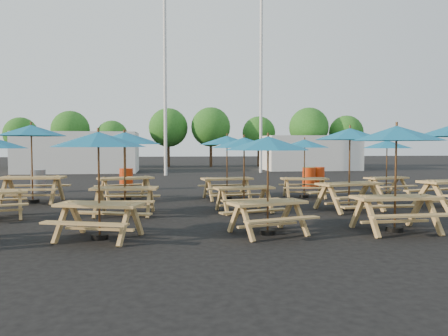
{
  "coord_description": "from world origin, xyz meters",
  "views": [
    {
      "loc": [
        -2.0,
        -13.43,
        1.89
      ],
      "look_at": [
        0.0,
        1.5,
        1.1
      ],
      "focal_mm": 35.0,
      "sensor_mm": 36.0,
      "label": 1
    }
  ],
  "objects": [
    {
      "name": "tree_2",
      "position": [
        -6.39,
        23.65,
        2.62
      ],
      "size": [
        2.59,
        2.59,
        3.93
      ],
      "color": "#382314",
      "rests_on": "ground"
    },
    {
      "name": "waste_bin_1",
      "position": [
        -3.66,
        5.38,
        0.45
      ],
      "size": [
        0.56,
        0.56,
        0.91
      ],
      "primitive_type": "cylinder",
      "color": "red",
      "rests_on": "ground"
    },
    {
      "name": "tree_1",
      "position": [
        -9.74,
        23.9,
        3.15
      ],
      "size": [
        3.11,
        3.11,
        4.72
      ],
      "color": "#382314",
      "rests_on": "ground"
    },
    {
      "name": "tree_3",
      "position": [
        -1.75,
        24.72,
        3.41
      ],
      "size": [
        3.36,
        3.36,
        5.09
      ],
      "color": "#382314",
      "rests_on": "ground"
    },
    {
      "name": "picnic_unit_2",
      "position": [
        -6.34,
        1.52,
        2.22
      ],
      "size": [
        2.37,
        2.37,
        2.57
      ],
      "rotation": [
        0.0,
        0.0,
        -0.06
      ],
      "color": "tan",
      "rests_on": "ground"
    },
    {
      "name": "picnic_unit_4",
      "position": [
        -3.1,
        -1.43,
        1.94
      ],
      "size": [
        2.14,
        2.14,
        2.25
      ],
      "rotation": [
        0.0,
        0.0,
        -0.1
      ],
      "color": "tan",
      "rests_on": "ground"
    },
    {
      "name": "waste_bin_3",
      "position": [
        4.22,
        4.96,
        0.45
      ],
      "size": [
        0.56,
        0.56,
        0.91
      ],
      "primitive_type": "cylinder",
      "color": "red",
      "rests_on": "ground"
    },
    {
      "name": "tree_5",
      "position": [
        6.22,
        24.67,
        2.97
      ],
      "size": [
        2.94,
        2.94,
        4.45
      ],
      "color": "#382314",
      "rests_on": "ground"
    },
    {
      "name": "waste_bin_0",
      "position": [
        -7.07,
        4.83,
        0.45
      ],
      "size": [
        0.56,
        0.56,
        0.91
      ],
      "primitive_type": "cylinder",
      "color": "gray",
      "rests_on": "ground"
    },
    {
      "name": "picnic_unit_7",
      "position": [
        0.19,
        -1.32,
        1.83
      ],
      "size": [
        2.11,
        2.11,
        2.13
      ],
      "rotation": [
        0.0,
        0.0,
        0.15
      ],
      "color": "tan",
      "rests_on": "ground"
    },
    {
      "name": "tree_6",
      "position": [
        10.23,
        22.9,
        3.43
      ],
      "size": [
        3.38,
        3.38,
        5.13
      ],
      "color": "#382314",
      "rests_on": "ground"
    },
    {
      "name": "event_tent_0",
      "position": [
        -8.0,
        18.0,
        1.4
      ],
      "size": [
        8.0,
        4.0,
        2.8
      ],
      "primitive_type": "cube",
      "color": "silver",
      "rests_on": "ground"
    },
    {
      "name": "picnic_unit_9",
      "position": [
        2.96,
        -4.55,
        2.01
      ],
      "size": [
        2.08,
        2.08,
        2.33
      ],
      "rotation": [
        0.0,
        0.0,
        0.03
      ],
      "color": "tan",
      "rests_on": "ground"
    },
    {
      "name": "picnic_unit_8",
      "position": [
        0.12,
        1.61,
        1.93
      ],
      "size": [
        2.21,
        2.21,
        2.24
      ],
      "rotation": [
        0.0,
        0.0,
        0.14
      ],
      "color": "tan",
      "rests_on": "ground"
    },
    {
      "name": "picnic_unit_14",
      "position": [
        6.14,
        1.8,
        1.8
      ],
      "size": [
        2.24,
        2.24,
        2.09
      ],
      "rotation": [
        0.0,
        0.0,
        0.27
      ],
      "color": "tan",
      "rests_on": "ground"
    },
    {
      "name": "picnic_unit_10",
      "position": [
        3.27,
        -1.44,
        2.07
      ],
      "size": [
        2.54,
        2.54,
        2.4
      ],
      "rotation": [
        0.0,
        0.0,
        0.25
      ],
      "color": "tan",
      "rests_on": "ground"
    },
    {
      "name": "picnic_unit_3",
      "position": [
        -3.33,
        -4.49,
        1.87
      ],
      "size": [
        2.39,
        2.39,
        2.18
      ],
      "rotation": [
        0.0,
        0.0,
        -0.32
      ],
      "color": "tan",
      "rests_on": "ground"
    },
    {
      "name": "tree_0",
      "position": [
        -14.07,
        25.25,
        2.83
      ],
      "size": [
        2.8,
        2.8,
        4.24
      ],
      "color": "#382314",
      "rests_on": "ground"
    },
    {
      "name": "event_tent_1",
      "position": [
        9.0,
        19.0,
        1.3
      ],
      "size": [
        7.0,
        4.0,
        2.6
      ],
      "primitive_type": "cube",
      "color": "silver",
      "rests_on": "ground"
    },
    {
      "name": "tree_7",
      "position": [
        13.63,
        22.92,
        2.99
      ],
      "size": [
        2.95,
        2.95,
        4.48
      ],
      "color": "#382314",
      "rests_on": "ground"
    },
    {
      "name": "ground",
      "position": [
        0.0,
        0.0,
        0.0
      ],
      "size": [
        120.0,
        120.0,
        0.0
      ],
      "primitive_type": "plane",
      "color": "black",
      "rests_on": "ground"
    },
    {
      "name": "mast_1",
      "position": [
        4.5,
        16.0,
        6.0
      ],
      "size": [
        0.2,
        0.2,
        12.0
      ],
      "primitive_type": "cylinder",
      "color": "silver",
      "rests_on": "ground"
    },
    {
      "name": "mast_0",
      "position": [
        -2.0,
        14.0,
        6.0
      ],
      "size": [
        0.2,
        0.2,
        12.0
      ],
      "primitive_type": "cylinder",
      "color": "silver",
      "rests_on": "ground"
    },
    {
      "name": "picnic_unit_6",
      "position": [
        0.14,
        -4.46,
        1.81
      ],
      "size": [
        2.27,
        2.27,
        2.1
      ],
      "rotation": [
        0.0,
        0.0,
        0.29
      ],
      "color": "tan",
      "rests_on": "ground"
    },
    {
      "name": "tree_4",
      "position": [
        1.9,
        24.26,
        3.46
      ],
      "size": [
        3.41,
        3.41,
        5.17
      ],
      "color": "#382314",
      "rests_on": "ground"
    },
    {
      "name": "waste_bin_2",
      "position": [
        4.34,
        5.33,
        0.45
      ],
      "size": [
        0.56,
        0.56,
        0.91
      ],
      "primitive_type": "cylinder",
      "color": "#1B8B19",
      "rests_on": "ground"
    },
    {
      "name": "waste_bin_4",
      "position": [
        4.8,
        5.38,
        0.45
      ],
      "size": [
        0.56,
        0.56,
        0.91
      ],
      "primitive_type": "cylinder",
      "color": "red",
      "rests_on": "ground"
    },
    {
      "name": "picnic_unit_11",
      "position": [
        2.95,
        1.72,
        1.82
      ],
      "size": [
        2.06,
        2.06,
        2.12
      ],
      "rotation": [
        0.0,
        0.0,
        -0.12
      ],
      "color": "tan",
      "rests_on": "ground"
    },
    {
      "name": "picnic_unit_5",
      "position": [
        -3.37,
        1.8,
        2.03
      ],
      "size": [
        2.61,
        2.61,
        2.36
      ],
      "rotation": [
        0.0,
        0.0,
        0.33
      ],
      "color": "tan",
      "rests_on": "ground"
    }
  ]
}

